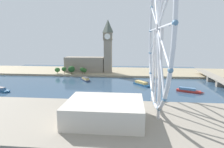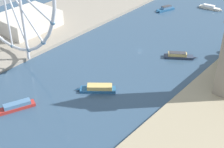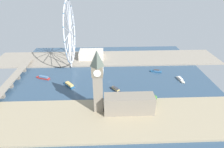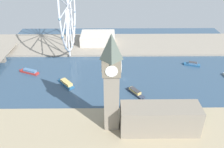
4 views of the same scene
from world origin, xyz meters
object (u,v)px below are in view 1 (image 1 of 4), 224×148
object	(u,v)px
clock_tower	(108,46)
tour_boat_3	(189,90)
ferris_wheel	(158,29)
parliament_block	(85,64)
tour_boat_1	(85,79)
tour_boat_4	(142,84)
tour_boat_2	(2,90)
riverside_hall	(105,111)

from	to	relation	value
clock_tower	tour_boat_3	distance (m)	159.22
clock_tower	ferris_wheel	bearing A→B (deg)	19.54
parliament_block	tour_boat_1	size ratio (longest dim) A/B	2.59
tour_boat_1	tour_boat_4	xyz separation A→B (m)	(20.59, 83.63, 0.07)
tour_boat_2	tour_boat_3	world-z (taller)	tour_boat_3
parliament_block	tour_boat_3	xyz separation A→B (m)	(111.58, 152.57, -14.08)
parliament_block	riverside_hall	distance (m)	219.06
clock_tower	ferris_wheel	xyz separation A→B (m)	(173.57, 61.61, 21.05)
parliament_block	tour_boat_2	world-z (taller)	parliament_block
tour_boat_3	riverside_hall	bearing A→B (deg)	-109.39
tour_boat_1	tour_boat_4	size ratio (longest dim) A/B	0.98
tour_boat_3	tour_boat_4	size ratio (longest dim) A/B	1.13
clock_tower	riverside_hall	world-z (taller)	clock_tower
clock_tower	ferris_wheel	distance (m)	185.38
parliament_block	riverside_hall	size ratio (longest dim) A/B	1.24
riverside_hall	tour_boat_3	world-z (taller)	riverside_hall
clock_tower	tour_boat_3	size ratio (longest dim) A/B	2.93
tour_boat_3	tour_boat_4	bearing A→B (deg)	174.14
ferris_wheel	tour_boat_1	bearing A→B (deg)	-142.81
clock_tower	riverside_hall	distance (m)	207.78
parliament_block	riverside_hall	world-z (taller)	parliament_block
tour_boat_1	tour_boat_2	xyz separation A→B (m)	(69.26, -87.13, -0.10)
clock_tower	tour_boat_4	world-z (taller)	clock_tower
tour_boat_2	riverside_hall	bearing A→B (deg)	-10.83
tour_boat_3	tour_boat_4	world-z (taller)	tour_boat_3
tour_boat_2	tour_boat_3	xyz separation A→B (m)	(-19.20, 224.95, 0.15)
tour_boat_2	tour_boat_1	bearing A→B (deg)	57.54
parliament_block	tour_boat_4	size ratio (longest dim) A/B	2.55
clock_tower	tour_boat_4	bearing A→B (deg)	36.18
parliament_block	tour_boat_3	world-z (taller)	parliament_block
tour_boat_3	parliament_block	bearing A→B (deg)	166.50
tour_boat_4	ferris_wheel	bearing A→B (deg)	-35.64
tour_boat_4	tour_boat_3	bearing A→B (deg)	22.13
ferris_wheel	tour_boat_3	xyz separation A→B (m)	(-68.47, 47.89, -69.16)
parliament_block	tour_boat_1	xyz separation A→B (m)	(61.51, 14.75, -14.13)
riverside_hall	tour_boat_4	world-z (taller)	riverside_hall
ferris_wheel	tour_boat_4	xyz separation A→B (m)	(-97.95, -6.30, -69.15)
clock_tower	tour_boat_3	world-z (taller)	clock_tower
riverside_hall	tour_boat_3	distance (m)	131.97
clock_tower	parliament_block	distance (m)	55.28
ferris_wheel	tour_boat_3	world-z (taller)	ferris_wheel
tour_boat_4	riverside_hall	bearing A→B (deg)	-54.31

